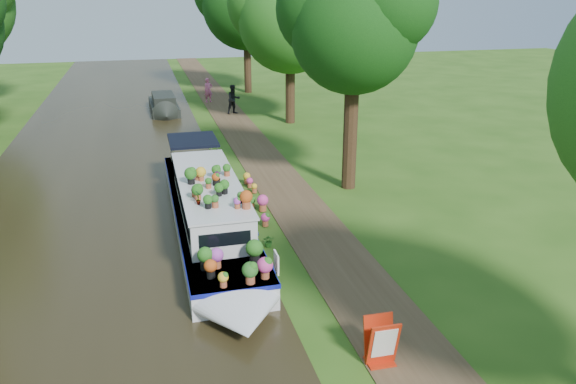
{
  "coord_description": "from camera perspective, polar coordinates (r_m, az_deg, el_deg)",
  "views": [
    {
      "loc": [
        -4.06,
        -17.39,
        7.7
      ],
      "look_at": [
        0.36,
        -0.38,
        1.3
      ],
      "focal_mm": 35.0,
      "sensor_mm": 36.0,
      "label": 1
    }
  ],
  "objects": [
    {
      "name": "towpath",
      "position": [
        19.72,
        2.07,
        -2.93
      ],
      "size": [
        2.2,
        100.0,
        0.03
      ],
      "primitive_type": "cube",
      "color": "#493622",
      "rests_on": "ground"
    },
    {
      "name": "second_boat",
      "position": [
        38.17,
        -12.49,
        8.64
      ],
      "size": [
        1.85,
        6.06,
        1.17
      ],
      "rotation": [
        0.0,
        0.0,
        0.03
      ],
      "color": "black",
      "rests_on": "canal_water"
    },
    {
      "name": "ground",
      "position": [
        19.44,
        -1.33,
        -3.32
      ],
      "size": [
        100.0,
        100.0,
        0.0
      ],
      "primitive_type": "plane",
      "color": "#2B5114",
      "rests_on": "ground"
    },
    {
      "name": "plant_boat",
      "position": [
        18.52,
        -7.94,
        -1.88
      ],
      "size": [
        2.29,
        13.52,
        2.29
      ],
      "color": "silver",
      "rests_on": "canal_water"
    },
    {
      "name": "pedestrian_pink",
      "position": [
        40.88,
        -8.1,
        10.2
      ],
      "size": [
        0.71,
        0.58,
        1.69
      ],
      "primitive_type": "imported",
      "rotation": [
        0.0,
        0.0,
        0.32
      ],
      "color": "pink",
      "rests_on": "towpath"
    },
    {
      "name": "sandwich_board",
      "position": [
        12.63,
        9.45,
        -14.94
      ],
      "size": [
        0.67,
        0.54,
        1.07
      ],
      "rotation": [
        0.0,
        0.0,
        -0.02
      ],
      "color": "red",
      "rests_on": "towpath"
    },
    {
      "name": "canal_water",
      "position": [
        19.11,
        -19.18,
        -4.9
      ],
      "size": [
        10.0,
        100.0,
        0.02
      ],
      "primitive_type": "cube",
      "color": "black",
      "rests_on": "ground"
    },
    {
      "name": "tree_near_overhang",
      "position": [
        21.93,
        6.69,
        17.02
      ],
      "size": [
        5.52,
        5.28,
        8.99
      ],
      "color": "black",
      "rests_on": "ground"
    },
    {
      "name": "verge_plant",
      "position": [
        17.74,
        -1.97,
        -4.98
      ],
      "size": [
        0.45,
        0.42,
        0.41
      ],
      "primitive_type": "imported",
      "rotation": [
        0.0,
        0.0,
        -0.31
      ],
      "color": "#28621D",
      "rests_on": "ground"
    },
    {
      "name": "tree_near_mid",
      "position": [
        33.6,
        0.17,
        17.86
      ],
      "size": [
        6.9,
        6.6,
        9.4
      ],
      "color": "black",
      "rests_on": "ground"
    },
    {
      "name": "pedestrian_dark",
      "position": [
        36.73,
        -5.54,
        9.35
      ],
      "size": [
        1.09,
        0.97,
        1.87
      ],
      "primitive_type": "imported",
      "rotation": [
        0.0,
        0.0,
        0.34
      ],
      "color": "black",
      "rests_on": "towpath"
    }
  ]
}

